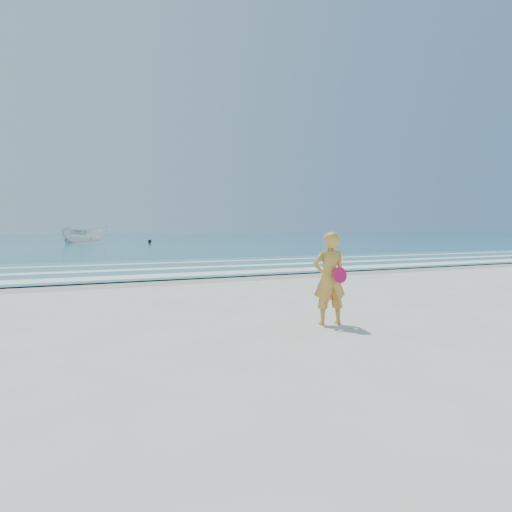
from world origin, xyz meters
name	(u,v)px	position (x,y,z in m)	size (l,w,h in m)	color
ground	(379,331)	(0.00, 0.00, 0.00)	(400.00, 400.00, 0.00)	silver
wet_sand	(184,280)	(0.00, 9.00, 0.00)	(400.00, 2.40, 0.00)	#B2A893
ocean	(22,238)	(0.00, 105.00, 0.02)	(400.00, 190.00, 0.04)	#19727F
shallow	(142,268)	(0.00, 14.00, 0.04)	(400.00, 10.00, 0.01)	#59B7AD
foam_near	(171,275)	(0.00, 10.30, 0.05)	(400.00, 1.40, 0.01)	white
foam_mid	(148,269)	(0.00, 13.20, 0.05)	(400.00, 0.90, 0.01)	white
foam_far	(127,264)	(0.00, 16.50, 0.05)	(400.00, 0.60, 0.01)	white
boat	(84,235)	(4.21, 54.72, 1.03)	(1.93, 5.14, 1.98)	silver
buoy	(150,241)	(11.02, 51.52, 0.26)	(0.44, 0.44, 0.44)	black
woman	(329,278)	(-0.38, 0.80, 0.78)	(0.64, 0.50, 1.56)	gold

